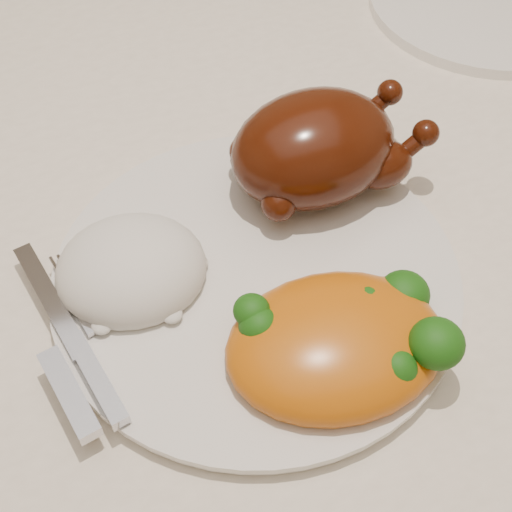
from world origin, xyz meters
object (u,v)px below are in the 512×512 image
object	(u,v)px
dinner_plate	(256,279)
roast_chicken	(318,147)
side_plate	(488,2)
dining_table	(144,232)

from	to	relation	value
dinner_plate	roast_chicken	size ratio (longest dim) A/B	1.79
side_plate	roast_chicken	distance (m)	0.33
dinner_plate	roast_chicken	xyz separation A→B (m)	(0.07, 0.07, 0.04)
dining_table	roast_chicken	distance (m)	0.22
dinner_plate	roast_chicken	bearing A→B (deg)	43.41
side_plate	dining_table	bearing A→B (deg)	-166.97
dining_table	dinner_plate	size ratio (longest dim) A/B	5.62
dining_table	dinner_plate	world-z (taller)	dinner_plate
side_plate	roast_chicken	size ratio (longest dim) A/B	1.53
dining_table	roast_chicken	bearing A→B (deg)	-37.18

